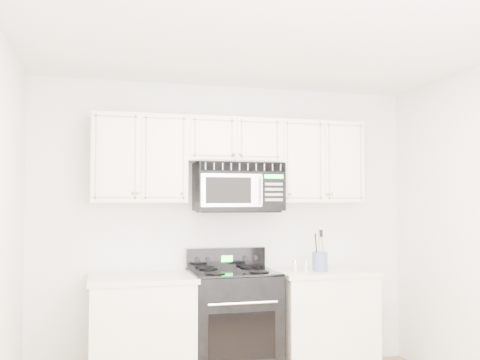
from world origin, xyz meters
name	(u,v)px	position (x,y,z in m)	size (l,w,h in m)	color
room	(294,240)	(0.00, 0.00, 1.30)	(3.51, 3.51, 2.61)	olive
base_cabinet_left	(141,336)	(-0.80, 1.44, 0.43)	(0.86, 0.65, 0.92)	white
base_cabinet_right	(322,325)	(0.80, 1.44, 0.43)	(0.86, 0.65, 0.92)	white
range	(233,324)	(-0.03, 1.45, 0.48)	(0.72, 0.66, 1.11)	black
upper_cabinets	(232,157)	(0.00, 1.58, 1.93)	(2.44, 0.37, 0.75)	white
microwave	(238,187)	(0.05, 1.55, 1.66)	(0.77, 0.43, 0.42)	black
utensil_crock	(320,261)	(0.73, 1.33, 1.01)	(0.13, 0.13, 0.35)	slate
shaker_salt	(295,266)	(0.51, 1.35, 0.97)	(0.04, 0.04, 0.10)	silver
shaker_pepper	(306,266)	(0.62, 1.38, 0.96)	(0.04, 0.04, 0.09)	silver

